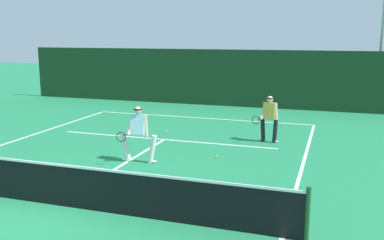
{
  "coord_description": "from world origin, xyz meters",
  "views": [
    {
      "loc": [
        5.82,
        -7.73,
        3.77
      ],
      "look_at": [
        1.4,
        5.5,
        1.0
      ],
      "focal_mm": 40.61,
      "sensor_mm": 36.0,
      "label": 1
    }
  ],
  "objects": [
    {
      "name": "tennis_ball_extra",
      "position": [
        -0.36,
        7.59,
        0.03
      ],
      "size": [
        0.07,
        0.07,
        0.07
      ],
      "primitive_type": "sphere",
      "color": "#D1E033",
      "rests_on": "ground_plane"
    },
    {
      "name": "player_near",
      "position": [
        0.34,
        3.63,
        0.93
      ],
      "size": [
        1.2,
        0.86,
        1.69
      ],
      "rotation": [
        0.0,
        0.0,
        3.21
      ],
      "color": "silver",
      "rests_on": "ground_plane"
    },
    {
      "name": "player_far",
      "position": [
        3.64,
        7.34,
        0.91
      ],
      "size": [
        0.89,
        0.84,
        1.65
      ],
      "rotation": [
        0.0,
        0.0,
        2.96
      ],
      "color": "black",
      "rests_on": "ground_plane"
    },
    {
      "name": "court_line_service",
      "position": [
        0.0,
        6.48,
        0.0
      ],
      "size": [
        8.2,
        0.1,
        0.01
      ],
      "primitive_type": "cube",
      "color": "white",
      "rests_on": "ground_plane"
    },
    {
      "name": "back_fence_windscreen",
      "position": [
        0.0,
        14.53,
        1.49
      ],
      "size": [
        22.89,
        0.12,
        2.98
      ],
      "primitive_type": "cube",
      "color": "#18381F",
      "rests_on": "ground_plane"
    },
    {
      "name": "light_pole",
      "position": [
        7.8,
        15.68,
        4.47
      ],
      "size": [
        0.55,
        0.44,
        7.26
      ],
      "color": "#9EA39E",
      "rests_on": "ground_plane"
    },
    {
      "name": "tennis_net",
      "position": [
        0.0,
        0.0,
        0.5
      ],
      "size": [
        11.03,
        0.09,
        1.06
      ],
      "color": "#1E4723",
      "rests_on": "ground_plane"
    },
    {
      "name": "court_line_baseline_far",
      "position": [
        0.0,
        10.84,
        0.0
      ],
      "size": [
        10.06,
        0.1,
        0.01
      ],
      "primitive_type": "cube",
      "color": "white",
      "rests_on": "ground_plane"
    },
    {
      "name": "court_line_sideline_right",
      "position": [
        5.03,
        0.0,
        0.0
      ],
      "size": [
        0.1,
        21.69,
        0.01
      ],
      "primitive_type": "cube",
      "color": "white",
      "rests_on": "ground_plane"
    },
    {
      "name": "court_line_centre",
      "position": [
        0.0,
        3.2,
        0.0
      ],
      "size": [
        0.1,
        6.4,
        0.01
      ],
      "primitive_type": "cube",
      "color": "white",
      "rests_on": "ground_plane"
    },
    {
      "name": "ground_plane",
      "position": [
        0.0,
        0.0,
        0.0
      ],
      "size": [
        80.0,
        80.0,
        0.0
      ],
      "primitive_type": "plane",
      "color": "#207C4C"
    },
    {
      "name": "tennis_ball",
      "position": [
        2.41,
        4.86,
        0.03
      ],
      "size": [
        0.07,
        0.07,
        0.07
      ],
      "primitive_type": "sphere",
      "color": "#D1E033",
      "rests_on": "ground_plane"
    }
  ]
}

